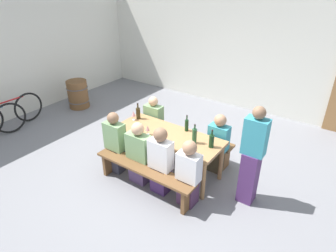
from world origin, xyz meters
name	(u,v)px	position (x,y,z in m)	size (l,w,h in m)	color
ground_plane	(168,170)	(0.00, 0.00, 0.00)	(24.00, 24.00, 0.00)	slate
back_wall	(251,46)	(0.00, 3.52, 1.60)	(14.00, 0.20, 3.20)	silver
side_wall	(14,49)	(-4.43, 0.00, 1.60)	(0.20, 7.43, 3.20)	silver
tasting_table	(168,138)	(0.00, 0.00, 0.66)	(1.92, 0.73, 0.75)	#9E7247
bench_near	(144,172)	(0.00, -0.66, 0.35)	(1.82, 0.30, 0.45)	brown
bench_far	(188,138)	(0.00, 0.66, 0.35)	(1.82, 0.30, 0.45)	brown
wine_bottle_0	(187,125)	(0.20, 0.28, 0.86)	(0.06, 0.06, 0.30)	#143319
wine_bottle_1	(138,113)	(-0.79, 0.16, 0.86)	(0.08, 0.08, 0.31)	#332814
wine_bottle_2	(194,136)	(0.51, 0.00, 0.88)	(0.08, 0.08, 0.33)	#234C2D
wine_bottle_3	(211,141)	(0.80, 0.04, 0.86)	(0.08, 0.08, 0.30)	#143319
wine_glass_0	(148,128)	(-0.26, -0.22, 0.87)	(0.07, 0.07, 0.17)	silver
wine_glass_1	(134,114)	(-0.83, 0.07, 0.87)	(0.07, 0.07, 0.18)	silver
seated_guest_near_0	(115,144)	(-0.75, -0.51, 0.54)	(0.37, 0.24, 1.14)	#353442
seated_guest_near_1	(139,155)	(-0.22, -0.51, 0.52)	(0.42, 0.24, 1.11)	#533A63
seated_guest_near_2	(161,162)	(0.22, -0.51, 0.56)	(0.37, 0.24, 1.15)	#422659
seated_guest_near_3	(188,174)	(0.73, -0.51, 0.54)	(0.35, 0.24, 1.11)	#482B4B
seated_guest_far_0	(154,124)	(-0.71, 0.51, 0.51)	(0.36, 0.24, 1.09)	#423D51
seated_guest_far_1	(218,144)	(0.70, 0.51, 0.53)	(0.35, 0.24, 1.10)	brown
standing_host	(252,158)	(1.44, 0.08, 0.78)	(0.33, 0.24, 1.60)	#4C2A5F
wine_barrel	(78,94)	(-3.56, 0.94, 0.36)	(0.56, 0.56, 0.73)	brown
parked_bicycle_0	(8,114)	(-3.87, -0.77, 0.37)	(0.20, 1.67, 0.90)	black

